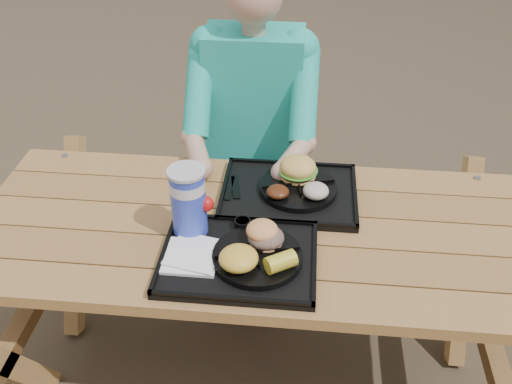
{
  "coord_description": "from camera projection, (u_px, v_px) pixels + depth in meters",
  "views": [
    {
      "loc": [
        0.14,
        -1.39,
        1.89
      ],
      "look_at": [
        0.0,
        0.0,
        0.88
      ],
      "focal_mm": 40.0,
      "sensor_mm": 36.0,
      "label": 1
    }
  ],
  "objects": [
    {
      "name": "ground",
      "position": [
        256.0,
        373.0,
        2.23
      ],
      "size": [
        60.0,
        60.0,
        0.0
      ],
      "primitive_type": "plane",
      "color": "#999999",
      "rests_on": "ground"
    },
    {
      "name": "picnic_table",
      "position": [
        256.0,
        308.0,
        2.01
      ],
      "size": [
        1.8,
        1.49,
        0.75
      ],
      "primitive_type": null,
      "color": "#999999",
      "rests_on": "ground"
    },
    {
      "name": "tray_near",
      "position": [
        239.0,
        259.0,
        1.65
      ],
      "size": [
        0.45,
        0.35,
        0.02
      ],
      "primitive_type": "cube",
      "color": "black",
      "rests_on": "picnic_table"
    },
    {
      "name": "tray_far",
      "position": [
        289.0,
        194.0,
        1.91
      ],
      "size": [
        0.45,
        0.35,
        0.02
      ],
      "primitive_type": "cube",
      "color": "black",
      "rests_on": "picnic_table"
    },
    {
      "name": "plate_near",
      "position": [
        257.0,
        256.0,
        1.63
      ],
      "size": [
        0.26,
        0.26,
        0.02
      ],
      "primitive_type": "cylinder",
      "color": "black",
      "rests_on": "tray_near"
    },
    {
      "name": "plate_far",
      "position": [
        298.0,
        188.0,
        1.91
      ],
      "size": [
        0.26,
        0.26,
        0.02
      ],
      "primitive_type": "cylinder",
      "color": "black",
      "rests_on": "tray_far"
    },
    {
      "name": "napkin_stack",
      "position": [
        191.0,
        256.0,
        1.64
      ],
      "size": [
        0.15,
        0.15,
        0.02
      ],
      "primitive_type": "cube",
      "rotation": [
        0.0,
        0.0,
        -0.0
      ],
      "color": "white",
      "rests_on": "tray_near"
    },
    {
      "name": "soda_cup",
      "position": [
        189.0,
        203.0,
        1.68
      ],
      "size": [
        0.1,
        0.1,
        0.21
      ],
      "primitive_type": "cylinder",
      "color": "#1A30C3",
      "rests_on": "tray_near"
    },
    {
      "name": "condiment_bbq",
      "position": [
        243.0,
        224.0,
        1.75
      ],
      "size": [
        0.05,
        0.05,
        0.03
      ],
      "primitive_type": "cylinder",
      "color": "black",
      "rests_on": "tray_near"
    },
    {
      "name": "condiment_mustard",
      "position": [
        267.0,
        229.0,
        1.73
      ],
      "size": [
        0.05,
        0.05,
        0.03
      ],
      "primitive_type": "cylinder",
      "color": "orange",
      "rests_on": "tray_near"
    },
    {
      "name": "sandwich",
      "position": [
        266.0,
        229.0,
        1.64
      ],
      "size": [
        0.1,
        0.1,
        0.1
      ],
      "primitive_type": null,
      "color": "#F79B57",
      "rests_on": "plate_near"
    },
    {
      "name": "mac_cheese",
      "position": [
        239.0,
        258.0,
        1.57
      ],
      "size": [
        0.11,
        0.11,
        0.06
      ],
      "primitive_type": "ellipsoid",
      "color": "yellow",
      "rests_on": "plate_near"
    },
    {
      "name": "corn_cob",
      "position": [
        281.0,
        262.0,
        1.56
      ],
      "size": [
        0.12,
        0.12,
        0.05
      ],
      "primitive_type": null,
      "rotation": [
        0.0,
        0.0,
        0.57
      ],
      "color": "yellow",
      "rests_on": "plate_near"
    },
    {
      "name": "cutlery_far",
      "position": [
        236.0,
        187.0,
        1.93
      ],
      "size": [
        0.05,
        0.14,
        0.01
      ],
      "primitive_type": "cube",
      "rotation": [
        0.0,
        0.0,
        0.18
      ],
      "color": "black",
      "rests_on": "tray_far"
    },
    {
      "name": "burger",
      "position": [
        298.0,
        163.0,
        1.91
      ],
      "size": [
        0.13,
        0.13,
        0.11
      ],
      "primitive_type": null,
      "color": "#E6B051",
      "rests_on": "plate_far"
    },
    {
      "name": "baked_beans",
      "position": [
        278.0,
        192.0,
        1.84
      ],
      "size": [
        0.07,
        0.07,
        0.03
      ],
      "primitive_type": "ellipsoid",
      "color": "#522510",
      "rests_on": "plate_far"
    },
    {
      "name": "potato_salad",
      "position": [
        316.0,
        191.0,
        1.84
      ],
      "size": [
        0.08,
        0.08,
        0.05
      ],
      "primitive_type": "ellipsoid",
      "color": "beige",
      "rests_on": "plate_far"
    },
    {
      "name": "diner",
      "position": [
        254.0,
        146.0,
        2.4
      ],
      "size": [
        0.48,
        0.84,
        1.28
      ],
      "primitive_type": null,
      "color": "#19A3B2",
      "rests_on": "ground"
    }
  ]
}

